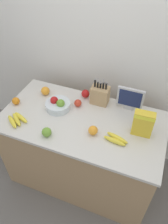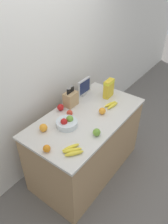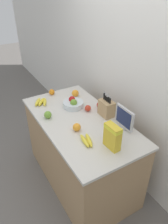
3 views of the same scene
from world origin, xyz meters
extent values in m
plane|color=slate|center=(0.00, 0.00, 0.00)|extent=(14.00, 14.00, 0.00)
cube|color=silver|center=(0.00, 0.62, 1.30)|extent=(9.00, 0.06, 2.60)
cube|color=tan|center=(0.00, 0.00, 0.45)|extent=(1.51, 0.79, 0.90)
cube|color=beige|center=(0.00, 0.00, 0.91)|extent=(1.54, 0.82, 0.03)
cube|color=tan|center=(0.07, 0.30, 1.02)|extent=(0.17, 0.12, 0.18)
cylinder|color=black|center=(0.02, 0.30, 1.14)|extent=(0.02, 0.02, 0.07)
cube|color=silver|center=(0.02, 0.30, 1.20)|extent=(0.01, 0.00, 0.03)
cylinder|color=black|center=(0.04, 0.30, 1.14)|extent=(0.02, 0.02, 0.06)
cube|color=silver|center=(0.04, 0.30, 1.19)|extent=(0.01, 0.00, 0.04)
cylinder|color=black|center=(0.07, 0.30, 1.13)|extent=(0.02, 0.02, 0.05)
cube|color=silver|center=(0.07, 0.30, 1.18)|extent=(0.01, 0.00, 0.03)
cylinder|color=black|center=(0.10, 0.30, 1.14)|extent=(0.02, 0.02, 0.07)
cube|color=silver|center=(0.10, 0.30, 1.19)|extent=(0.01, 0.00, 0.04)
cylinder|color=black|center=(0.13, 0.30, 1.14)|extent=(0.02, 0.02, 0.06)
cube|color=silver|center=(0.13, 0.30, 1.18)|extent=(0.01, 0.00, 0.02)
cube|color=#B7B7BC|center=(0.37, 0.31, 0.94)|extent=(0.09, 0.03, 0.03)
cube|color=#B7B7BC|center=(0.37, 0.31, 1.06)|extent=(0.25, 0.02, 0.21)
cube|color=#19234C|center=(0.37, 0.30, 1.06)|extent=(0.21, 0.00, 0.17)
cube|color=gold|center=(0.54, 0.03, 1.05)|extent=(0.17, 0.08, 0.24)
cube|color=yellow|center=(0.54, 0.03, 1.15)|extent=(0.17, 0.09, 0.04)
cylinder|color=silver|center=(-0.28, 0.07, 0.96)|extent=(0.24, 0.24, 0.07)
sphere|color=#6B9E33|center=(-0.24, 0.05, 1.01)|extent=(0.08, 0.08, 0.08)
sphere|color=red|center=(-0.32, 0.07, 1.01)|extent=(0.08, 0.08, 0.08)
ellipsoid|color=yellow|center=(-0.57, -0.27, 0.95)|extent=(0.18, 0.14, 0.04)
ellipsoid|color=yellow|center=(-0.55, -0.24, 0.95)|extent=(0.18, 0.15, 0.04)
ellipsoid|color=yellow|center=(-0.53, -0.20, 0.95)|extent=(0.19, 0.11, 0.04)
ellipsoid|color=yellow|center=(0.37, -0.11, 0.95)|extent=(0.20, 0.09, 0.04)
ellipsoid|color=yellow|center=(0.35, -0.15, 0.95)|extent=(0.20, 0.07, 0.04)
sphere|color=red|center=(-0.11, 0.17, 0.96)|extent=(0.07, 0.07, 0.07)
sphere|color=red|center=(-0.09, 0.33, 0.97)|extent=(0.08, 0.08, 0.08)
sphere|color=#6B9E33|center=(-0.21, -0.29, 0.97)|extent=(0.08, 0.08, 0.08)
sphere|color=orange|center=(-0.70, -0.03, 0.96)|extent=(0.08, 0.08, 0.08)
sphere|color=orange|center=(-0.50, 0.21, 0.97)|extent=(0.09, 0.09, 0.09)
sphere|color=orange|center=(0.15, -0.12, 0.97)|extent=(0.08, 0.08, 0.08)
camera|label=1|loc=(0.54, -1.33, 2.36)|focal=35.00mm
camera|label=2|loc=(-1.69, -1.23, 2.50)|focal=35.00mm
camera|label=3|loc=(1.72, -0.96, 2.29)|focal=35.00mm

